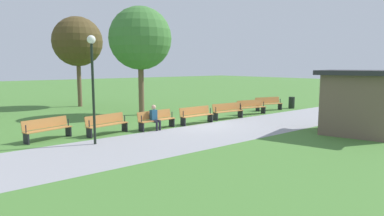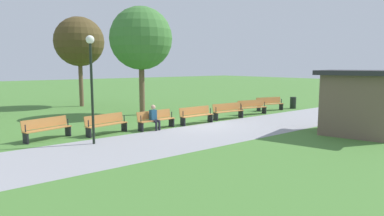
{
  "view_description": "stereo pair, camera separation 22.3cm",
  "coord_description": "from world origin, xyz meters",
  "px_view_note": "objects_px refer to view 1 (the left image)",
  "views": [
    {
      "loc": [
        11.21,
        13.3,
        3.07
      ],
      "look_at": [
        0.0,
        -0.42,
        0.8
      ],
      "focal_mm": 31.32,
      "sensor_mm": 36.0,
      "label": 1
    },
    {
      "loc": [
        11.04,
        13.44,
        3.07
      ],
      "look_at": [
        0.0,
        -0.42,
        0.8
      ],
      "focal_mm": 31.32,
      "sensor_mm": 36.0,
      "label": 2
    }
  ],
  "objects_px": {
    "tree_0": "(140,39)",
    "bench_1": "(251,107)",
    "bench_0": "(268,103)",
    "bench_5": "(107,124)",
    "bench_6": "(47,128)",
    "person_seated": "(155,117)",
    "lamp_post": "(92,70)",
    "kiosk": "(358,102)",
    "bench_2": "(227,111)",
    "bench_4": "(156,119)",
    "bench_3": "(196,115)",
    "trash_bin": "(292,103)",
    "tree_1": "(78,42)"
  },
  "relations": [
    {
      "from": "tree_0",
      "to": "bench_1",
      "type": "bearing_deg",
      "value": 142.47
    },
    {
      "from": "bench_0",
      "to": "bench_1",
      "type": "distance_m",
      "value": 2.44
    },
    {
      "from": "bench_5",
      "to": "bench_0",
      "type": "bearing_deg",
      "value": 172.55
    },
    {
      "from": "bench_6",
      "to": "person_seated",
      "type": "xyz_separation_m",
      "value": [
        -4.62,
        1.0,
        0.16
      ]
    },
    {
      "from": "bench_0",
      "to": "tree_0",
      "type": "relative_size",
      "value": 0.31
    },
    {
      "from": "lamp_post",
      "to": "kiosk",
      "type": "bearing_deg",
      "value": 150.68
    },
    {
      "from": "bench_5",
      "to": "bench_6",
      "type": "relative_size",
      "value": 1.0
    },
    {
      "from": "person_seated",
      "to": "bench_5",
      "type": "bearing_deg",
      "value": -16.97
    },
    {
      "from": "person_seated",
      "to": "kiosk",
      "type": "height_order",
      "value": "kiosk"
    },
    {
      "from": "bench_2",
      "to": "bench_6",
      "type": "relative_size",
      "value": 0.99
    },
    {
      "from": "bench_2",
      "to": "bench_4",
      "type": "xyz_separation_m",
      "value": [
        4.88,
        0.0,
        0.0
      ]
    },
    {
      "from": "bench_2",
      "to": "bench_3",
      "type": "bearing_deg",
      "value": 7.42
    },
    {
      "from": "bench_1",
      "to": "bench_0",
      "type": "bearing_deg",
      "value": -157.75
    },
    {
      "from": "bench_6",
      "to": "kiosk",
      "type": "xyz_separation_m",
      "value": [
        -11.1,
        7.54,
        0.98
      ]
    },
    {
      "from": "bench_6",
      "to": "bench_4",
      "type": "bearing_deg",
      "value": 155.26
    },
    {
      "from": "person_seated",
      "to": "bench_0",
      "type": "bearing_deg",
      "value": -179.19
    },
    {
      "from": "bench_0",
      "to": "bench_6",
      "type": "xyz_separation_m",
      "value": [
        14.5,
        0.0,
        0.0
      ]
    },
    {
      "from": "trash_bin",
      "to": "kiosk",
      "type": "bearing_deg",
      "value": 52.28
    },
    {
      "from": "bench_0",
      "to": "bench_6",
      "type": "relative_size",
      "value": 1.0
    },
    {
      "from": "bench_3",
      "to": "trash_bin",
      "type": "relative_size",
      "value": 2.41
    },
    {
      "from": "lamp_post",
      "to": "bench_1",
      "type": "bearing_deg",
      "value": -172.37
    },
    {
      "from": "bench_3",
      "to": "bench_4",
      "type": "bearing_deg",
      "value": -2.47
    },
    {
      "from": "trash_bin",
      "to": "bench_3",
      "type": "bearing_deg",
      "value": 3.34
    },
    {
      "from": "person_seated",
      "to": "bench_2",
      "type": "bearing_deg",
      "value": 176.87
    },
    {
      "from": "bench_5",
      "to": "trash_bin",
      "type": "relative_size",
      "value": 2.48
    },
    {
      "from": "bench_2",
      "to": "kiosk",
      "type": "distance_m",
      "value": 6.92
    },
    {
      "from": "bench_2",
      "to": "bench_4",
      "type": "distance_m",
      "value": 4.88
    },
    {
      "from": "bench_1",
      "to": "bench_3",
      "type": "xyz_separation_m",
      "value": [
        4.86,
        0.42,
        0.0
      ]
    },
    {
      "from": "trash_bin",
      "to": "bench_6",
      "type": "bearing_deg",
      "value": -1.36
    },
    {
      "from": "tree_1",
      "to": "lamp_post",
      "type": "bearing_deg",
      "value": 71.55
    },
    {
      "from": "bench_0",
      "to": "tree_0",
      "type": "bearing_deg",
      "value": -10.18
    },
    {
      "from": "bench_1",
      "to": "bench_4",
      "type": "relative_size",
      "value": 1.01
    },
    {
      "from": "trash_bin",
      "to": "tree_0",
      "type": "bearing_deg",
      "value": -22.14
    },
    {
      "from": "bench_3",
      "to": "bench_6",
      "type": "xyz_separation_m",
      "value": [
        7.25,
        -0.94,
        0.0
      ]
    },
    {
      "from": "tree_0",
      "to": "bench_4",
      "type": "bearing_deg",
      "value": 67.52
    },
    {
      "from": "lamp_post",
      "to": "kiosk",
      "type": "xyz_separation_m",
      "value": [
        -9.9,
        5.56,
        -1.44
      ]
    },
    {
      "from": "bench_1",
      "to": "bench_6",
      "type": "distance_m",
      "value": 12.12
    },
    {
      "from": "bench_2",
      "to": "bench_5",
      "type": "distance_m",
      "value": 7.31
    },
    {
      "from": "bench_5",
      "to": "tree_1",
      "type": "xyz_separation_m",
      "value": [
        -2.93,
        -10.86,
        4.3
      ]
    },
    {
      "from": "lamp_post",
      "to": "kiosk",
      "type": "height_order",
      "value": "lamp_post"
    },
    {
      "from": "trash_bin",
      "to": "bench_4",
      "type": "bearing_deg",
      "value": 2.14
    },
    {
      "from": "bench_2",
      "to": "bench_6",
      "type": "xyz_separation_m",
      "value": [
        9.69,
        -0.84,
        0.0
      ]
    },
    {
      "from": "bench_3",
      "to": "person_seated",
      "type": "height_order",
      "value": "person_seated"
    },
    {
      "from": "bench_2",
      "to": "bench_4",
      "type": "bearing_deg",
      "value": 4.96
    },
    {
      "from": "bench_0",
      "to": "bench_5",
      "type": "bearing_deg",
      "value": 17.34
    },
    {
      "from": "person_seated",
      "to": "tree_0",
      "type": "distance_m",
      "value": 6.49
    },
    {
      "from": "tree_1",
      "to": "bench_4",
      "type": "bearing_deg",
      "value": 87.38
    },
    {
      "from": "bench_2",
      "to": "tree_0",
      "type": "xyz_separation_m",
      "value": [
        3.02,
        -4.5,
        4.19
      ]
    },
    {
      "from": "bench_2",
      "to": "bench_1",
      "type": "bearing_deg",
      "value": -167.64
    },
    {
      "from": "kiosk",
      "to": "trash_bin",
      "type": "bearing_deg",
      "value": -142.69
    }
  ]
}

